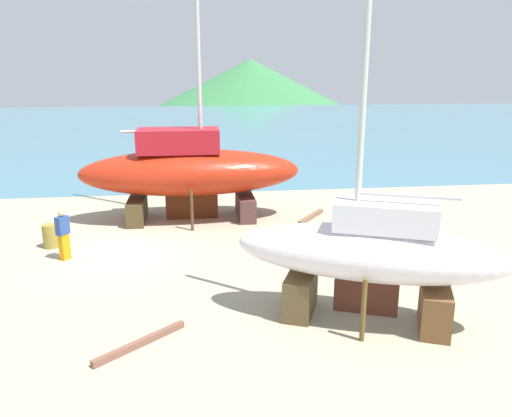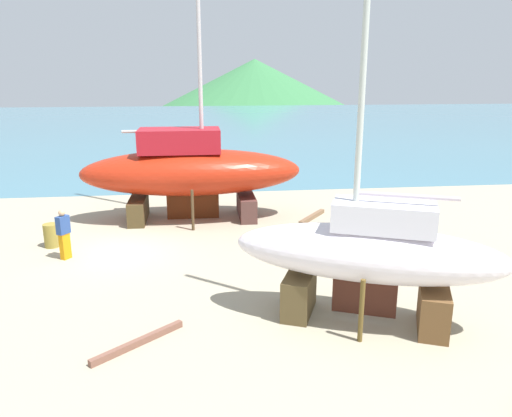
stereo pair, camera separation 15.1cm
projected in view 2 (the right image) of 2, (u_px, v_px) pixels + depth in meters
The scene contains 9 objects.
ground_plane at pixel (102, 302), 13.95m from camera, with size 51.84×51.84×0.00m, color tan.
sea_water at pixel (174, 125), 62.01m from camera, with size 158.88×74.44×0.01m, color teal.
headland_hill at pixel (255, 94), 156.04m from camera, with size 86.76×86.76×21.30m, color #387844.
sailboat_far_slipway at pixel (191, 170), 21.42m from camera, with size 9.51×3.53×17.09m.
sailboat_small_center at pixel (368, 254), 12.40m from camera, with size 7.00×4.37×10.70m.
worker at pixel (64, 234), 16.99m from camera, with size 0.44×0.50×1.77m.
barrel_blue_faded at pixel (51, 235), 18.30m from camera, with size 0.54×0.54×0.88m, color olive.
timber_plank_near at pixel (312, 217), 21.93m from camera, with size 2.36×0.19×0.17m, color brown.
timber_plank_far at pixel (139, 342), 11.71m from camera, with size 2.53×0.14×0.17m, color brown.
Camera 2 is at (2.79, -17.33, 6.23)m, focal length 34.72 mm.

